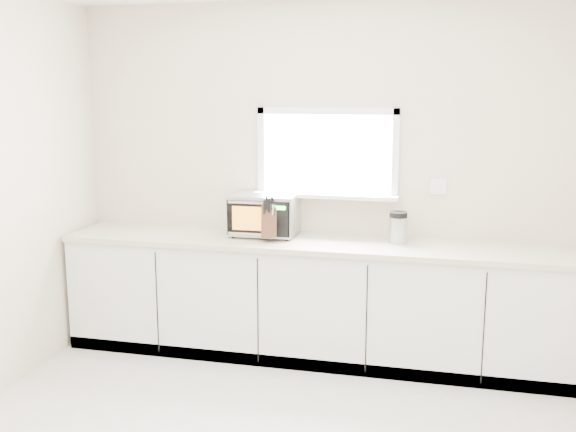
% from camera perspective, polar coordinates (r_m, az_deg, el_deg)
% --- Properties ---
extents(back_wall, '(4.00, 0.17, 2.70)m').
position_cam_1_polar(back_wall, '(5.26, 3.36, 3.30)').
color(back_wall, beige).
rests_on(back_wall, ground).
extents(cabinets, '(3.92, 0.60, 0.88)m').
position_cam_1_polar(cabinets, '(5.19, 2.65, -7.29)').
color(cabinets, silver).
rests_on(cabinets, ground).
extents(countertop, '(3.92, 0.64, 0.04)m').
position_cam_1_polar(countertop, '(5.05, 2.67, -2.36)').
color(countertop, beige).
rests_on(countertop, cabinets).
extents(microwave, '(0.51, 0.42, 0.32)m').
position_cam_1_polar(microwave, '(5.22, -2.01, 0.20)').
color(microwave, black).
rests_on(microwave, countertop).
extents(knife_block, '(0.16, 0.26, 0.34)m').
position_cam_1_polar(knife_block, '(5.06, -1.59, -0.40)').
color(knife_block, '#4B2C1A').
rests_on(knife_block, countertop).
extents(cutting_board, '(0.29, 0.07, 0.29)m').
position_cam_1_polar(cutting_board, '(5.35, -1.22, 0.20)').
color(cutting_board, '#AC8342').
rests_on(cutting_board, countertop).
extents(coffee_grinder, '(0.14, 0.14, 0.24)m').
position_cam_1_polar(coffee_grinder, '(5.03, 9.30, -0.94)').
color(coffee_grinder, '#A8ABAF').
rests_on(coffee_grinder, countertop).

